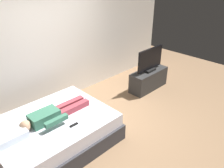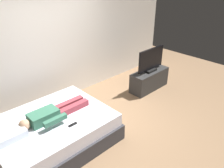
% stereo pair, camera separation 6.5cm
% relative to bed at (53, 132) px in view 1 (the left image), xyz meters
% --- Properties ---
extents(ground_plane, '(10.00, 10.00, 0.00)m').
position_rel_bed_xyz_m(ground_plane, '(0.90, -0.25, -0.26)').
color(ground_plane, '#8C6B4C').
extents(back_wall, '(6.40, 0.10, 2.80)m').
position_rel_bed_xyz_m(back_wall, '(1.30, 1.32, 1.14)').
color(back_wall, silver).
rests_on(back_wall, ground).
extents(bed, '(2.03, 1.56, 0.54)m').
position_rel_bed_xyz_m(bed, '(0.00, 0.00, 0.00)').
color(bed, '#333338').
rests_on(bed, ground).
extents(pillow, '(0.48, 0.34, 0.12)m').
position_rel_bed_xyz_m(pillow, '(-0.70, 0.00, 0.34)').
color(pillow, white).
rests_on(pillow, bed).
extents(person, '(1.26, 0.46, 0.18)m').
position_rel_bed_xyz_m(person, '(0.03, 0.01, 0.36)').
color(person, '#387056').
rests_on(person, bed).
extents(remote, '(0.15, 0.04, 0.02)m').
position_rel_bed_xyz_m(remote, '(0.18, -0.40, 0.29)').
color(remote, black).
rests_on(remote, bed).
extents(tv_stand, '(1.10, 0.40, 0.50)m').
position_rel_bed_xyz_m(tv_stand, '(2.88, 0.12, -0.01)').
color(tv_stand, '#2D2D2D').
rests_on(tv_stand, ground).
extents(tv, '(0.88, 0.20, 0.59)m').
position_rel_bed_xyz_m(tv, '(2.88, 0.12, 0.52)').
color(tv, black).
rests_on(tv, tv_stand).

